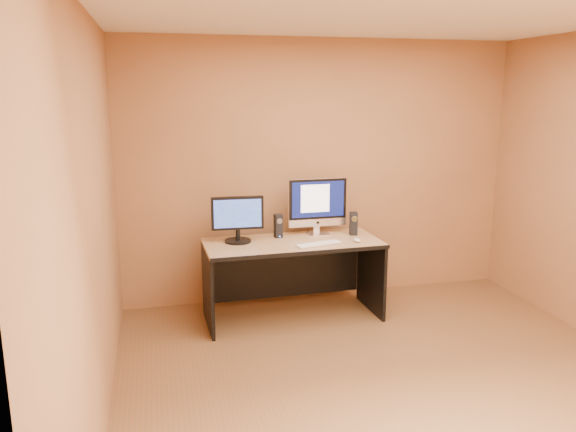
{
  "coord_description": "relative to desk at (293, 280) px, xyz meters",
  "views": [
    {
      "loc": [
        -1.61,
        -3.39,
        2.1
      ],
      "look_at": [
        -0.5,
        1.33,
        1.01
      ],
      "focal_mm": 35.0,
      "sensor_mm": 36.0,
      "label": 1
    }
  ],
  "objects": [
    {
      "name": "floor",
      "position": [
        0.43,
        -1.43,
        -0.37
      ],
      "size": [
        4.0,
        4.0,
        0.0
      ],
      "primitive_type": "plane",
      "color": "brown",
      "rests_on": "ground"
    },
    {
      "name": "walls",
      "position": [
        0.43,
        -1.43,
        0.93
      ],
      "size": [
        4.0,
        4.0,
        2.6
      ],
      "primitive_type": null,
      "color": "#A26C41",
      "rests_on": "ground"
    },
    {
      "name": "ceiling",
      "position": [
        0.43,
        -1.43,
        2.23
      ],
      "size": [
        4.0,
        4.0,
        0.0
      ],
      "primitive_type": "plane",
      "color": "white",
      "rests_on": "walls"
    },
    {
      "name": "desk",
      "position": [
        0.0,
        0.0,
        0.0
      ],
      "size": [
        1.63,
        0.75,
        0.74
      ],
      "primitive_type": null,
      "rotation": [
        0.0,
        0.0,
        0.03
      ],
      "color": "tan",
      "rests_on": "ground"
    },
    {
      "name": "imac",
      "position": [
        0.3,
        0.21,
        0.65
      ],
      "size": [
        0.58,
        0.22,
        0.55
      ],
      "primitive_type": null,
      "rotation": [
        0.0,
        0.0,
        0.01
      ],
      "color": "silver",
      "rests_on": "desk"
    },
    {
      "name": "second_monitor",
      "position": [
        -0.49,
        0.1,
        0.58
      ],
      "size": [
        0.49,
        0.26,
        0.42
      ],
      "primitive_type": null,
      "rotation": [
        0.0,
        0.0,
        -0.04
      ],
      "color": "black",
      "rests_on": "desk"
    },
    {
      "name": "speaker_left",
      "position": [
        -0.1,
        0.18,
        0.48
      ],
      "size": [
        0.08,
        0.08,
        0.22
      ],
      "primitive_type": null,
      "rotation": [
        0.0,
        0.0,
        0.13
      ],
      "color": "black",
      "rests_on": "desk"
    },
    {
      "name": "speaker_right",
      "position": [
        0.62,
        0.11,
        0.48
      ],
      "size": [
        0.08,
        0.08,
        0.22
      ],
      "primitive_type": null,
      "rotation": [
        0.0,
        0.0,
        -0.17
      ],
      "color": "black",
      "rests_on": "desk"
    },
    {
      "name": "keyboard",
      "position": [
        0.2,
        -0.17,
        0.38
      ],
      "size": [
        0.45,
        0.21,
        0.02
      ],
      "primitive_type": "cube",
      "rotation": [
        0.0,
        0.0,
        0.23
      ],
      "color": "silver",
      "rests_on": "desk"
    },
    {
      "name": "mouse",
      "position": [
        0.57,
        -0.15,
        0.39
      ],
      "size": [
        0.06,
        0.11,
        0.04
      ],
      "primitive_type": "ellipsoid",
      "rotation": [
        0.0,
        0.0,
        0.06
      ],
      "color": "silver",
      "rests_on": "desk"
    },
    {
      "name": "cable_a",
      "position": [
        0.35,
        0.28,
        0.38
      ],
      "size": [
        0.05,
        0.22,
        0.01
      ],
      "primitive_type": "cylinder",
      "rotation": [
        1.57,
        0.0,
        0.2
      ],
      "color": "black",
      "rests_on": "desk"
    },
    {
      "name": "cable_b",
      "position": [
        0.23,
        0.31,
        0.38
      ],
      "size": [
        0.05,
        0.18,
        0.01
      ],
      "primitive_type": "cylinder",
      "rotation": [
        1.57,
        0.0,
        -0.23
      ],
      "color": "black",
      "rests_on": "desk"
    }
  ]
}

